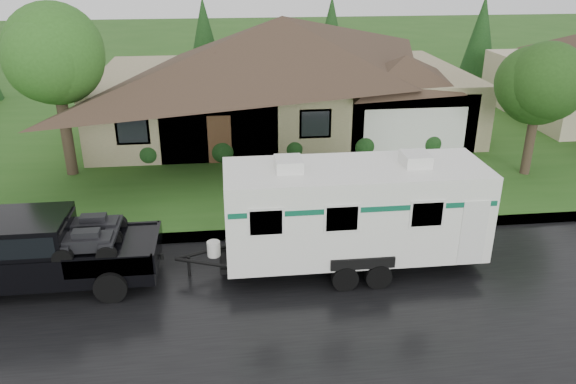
{
  "coord_description": "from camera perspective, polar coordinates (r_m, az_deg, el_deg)",
  "views": [
    {
      "loc": [
        -1.01,
        -14.13,
        8.54
      ],
      "look_at": [
        0.89,
        2.0,
        1.61
      ],
      "focal_mm": 35.0,
      "sensor_mm": 36.0,
      "label": 1
    }
  ],
  "objects": [
    {
      "name": "tree_right_green",
      "position": [
        24.25,
        24.2,
        9.85
      ],
      "size": [
        3.19,
        3.19,
        5.27
      ],
      "color": "#382B1E",
      "rests_on": "lawn"
    },
    {
      "name": "curb",
      "position": [
        18.47,
        -2.83,
        -4.21
      ],
      "size": [
        140.0,
        0.5,
        0.15
      ],
      "primitive_type": "cube",
      "color": "gray",
      "rests_on": "ground"
    },
    {
      "name": "tree_left_green",
      "position": [
        23.67,
        -22.69,
        12.75
      ],
      "size": [
        4.21,
        4.21,
        6.97
      ],
      "color": "#382B1E",
      "rests_on": "lawn"
    },
    {
      "name": "shrub_row",
      "position": [
        24.91,
        0.59,
        4.63
      ],
      "size": [
        13.6,
        1.0,
        1.0
      ],
      "color": "#143814",
      "rests_on": "lawn"
    },
    {
      "name": "road",
      "position": [
        14.86,
        -1.63,
        -11.94
      ],
      "size": [
        140.0,
        8.0,
        0.01
      ],
      "primitive_type": "cube",
      "color": "black",
      "rests_on": "ground"
    },
    {
      "name": "lawn",
      "position": [
        30.35,
        -4.56,
        6.83
      ],
      "size": [
        140.0,
        26.0,
        0.15
      ],
      "primitive_type": "cube",
      "color": "#28551A",
      "rests_on": "ground"
    },
    {
      "name": "house_main",
      "position": [
        28.59,
        0.03,
        13.13
      ],
      "size": [
        19.44,
        10.8,
        6.9
      ],
      "color": "gray",
      "rests_on": "lawn"
    },
    {
      "name": "ground",
      "position": [
        16.54,
        -2.27,
        -8.0
      ],
      "size": [
        140.0,
        140.0,
        0.0
      ],
      "primitive_type": "plane",
      "color": "#28551A",
      "rests_on": "ground"
    },
    {
      "name": "pickup_truck",
      "position": [
        16.8,
        -24.28,
        -5.35
      ],
      "size": [
        6.25,
        2.37,
        2.08
      ],
      "color": "black",
      "rests_on": "ground"
    },
    {
      "name": "travel_trailer",
      "position": [
        16.03,
        6.73,
        -1.79
      ],
      "size": [
        7.71,
        2.71,
        3.46
      ],
      "color": "white",
      "rests_on": "ground"
    }
  ]
}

